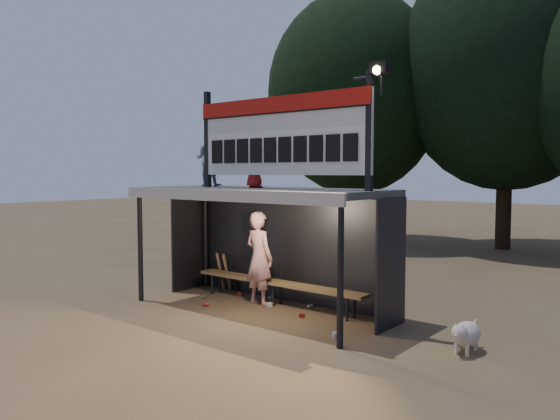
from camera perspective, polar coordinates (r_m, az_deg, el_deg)
name	(u,v)px	position (r m, az deg, el deg)	size (l,w,h in m)	color
ground	(259,311)	(10.51, -2.26, -10.46)	(80.00, 80.00, 0.00)	brown
player	(259,258)	(10.81, -2.19, -5.04)	(0.68, 0.44, 1.85)	white
child_a	(209,159)	(11.57, -7.48, 5.31)	(0.56, 0.44, 1.15)	gray
child_b	(255,165)	(10.43, -2.64, 4.68)	(0.42, 0.27, 0.86)	maroon
dugout_shelter	(267,213)	(10.40, -1.40, -0.30)	(5.10, 2.08, 2.32)	#3D3E40
scoreboard_assembly	(281,133)	(9.84, 0.12, 8.08)	(4.10, 0.27, 1.99)	black
bench	(277,283)	(10.83, -0.33, -7.68)	(4.00, 0.35, 0.48)	olive
tree_left	(355,94)	(20.85, 7.82, 11.93)	(6.46, 6.46, 9.27)	black
tree_mid	(508,66)	(20.30, 22.69, 13.74)	(7.22, 7.22, 10.36)	black
dog	(466,334)	(8.54, 18.82, -12.16)	(0.36, 0.81, 0.49)	beige
bats	(227,272)	(12.10, -5.58, -6.46)	(0.48, 0.33, 0.84)	olive
litter	(265,306)	(10.72, -1.58, -9.97)	(3.70, 1.52, 0.08)	#A11E1B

